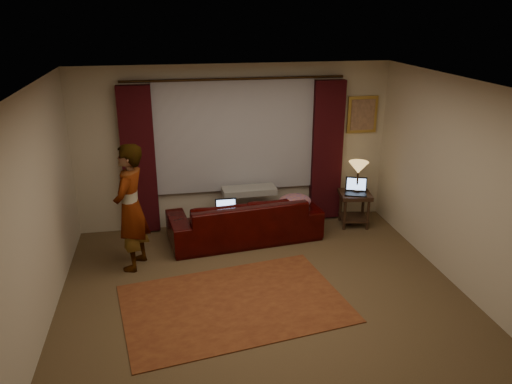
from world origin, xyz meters
TOP-DOWN VIEW (x-y plane):
  - floor at (0.00, 0.00)m, footprint 5.00×5.00m
  - ceiling at (0.00, 0.00)m, footprint 5.00×5.00m
  - wall_back at (0.00, 2.50)m, footprint 5.00×0.02m
  - wall_front at (0.00, -2.50)m, footprint 5.00×0.02m
  - wall_left at (-2.50, 0.00)m, footprint 0.02×5.00m
  - wall_right at (2.50, 0.00)m, footprint 0.02×5.00m
  - sheer_curtain at (0.00, 2.44)m, footprint 2.50×0.05m
  - drape_left at (-1.50, 2.39)m, footprint 0.50×0.14m
  - drape_right at (1.50, 2.39)m, footprint 0.50×0.14m
  - curtain_rod at (0.00, 2.39)m, footprint 0.04×0.04m
  - picture_frame at (2.10, 2.47)m, footprint 0.50×0.04m
  - sofa at (0.04, 1.84)m, footprint 2.40×1.26m
  - throw_blanket at (0.16, 2.13)m, footprint 0.85×0.36m
  - clothing_pile at (0.82, 1.80)m, footprint 0.56×0.45m
  - laptop_sofa at (-0.25, 1.67)m, footprint 0.32×0.35m
  - area_rug at (-0.39, 0.05)m, footprint 2.87×2.14m
  - end_table at (1.89, 2.02)m, footprint 0.56×0.56m
  - tiffany_lamp at (1.94, 2.08)m, footprint 0.35×0.35m
  - laptop_table at (1.88, 1.97)m, footprint 0.45×0.47m
  - person at (-1.60, 1.24)m, footprint 0.65×0.65m

SIDE VIEW (x-z plane):
  - floor at x=0.00m, z-range -0.01..0.00m
  - area_rug at x=-0.39m, z-range 0.00..0.01m
  - end_table at x=1.89m, z-range 0.00..0.56m
  - sofa at x=0.04m, z-range 0.00..0.93m
  - clothing_pile at x=0.82m, z-range 0.46..0.68m
  - laptop_sofa at x=-0.25m, z-range 0.46..0.70m
  - laptop_table at x=1.88m, z-range 0.56..0.81m
  - tiffany_lamp at x=1.94m, z-range 0.56..1.07m
  - person at x=-1.60m, z-range 0.00..1.75m
  - throw_blanket at x=0.16m, z-range 0.88..0.98m
  - drape_left at x=-1.50m, z-range 0.03..2.33m
  - drape_right at x=1.50m, z-range 0.03..2.33m
  - wall_back at x=0.00m, z-range 0.00..2.60m
  - wall_front at x=0.00m, z-range 0.00..2.60m
  - wall_left at x=-2.50m, z-range 0.00..2.60m
  - wall_right at x=2.50m, z-range 0.00..2.60m
  - sheer_curtain at x=0.00m, z-range 0.60..2.40m
  - picture_frame at x=2.10m, z-range 1.45..2.05m
  - curtain_rod at x=0.00m, z-range 0.68..4.08m
  - ceiling at x=0.00m, z-range 2.59..2.61m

